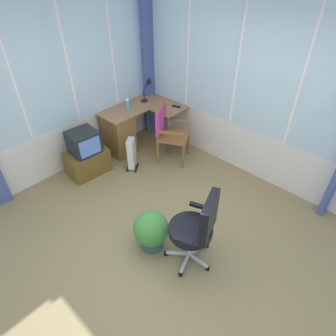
% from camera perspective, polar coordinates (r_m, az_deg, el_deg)
% --- Properties ---
extents(ground, '(4.99, 5.59, 0.06)m').
position_cam_1_polar(ground, '(3.83, -0.59, -14.75)').
color(ground, olive).
extents(north_window_panel, '(3.99, 0.07, 2.80)m').
position_cam_1_polar(north_window_panel, '(4.57, -23.07, 14.28)').
color(north_window_panel, silver).
rests_on(north_window_panel, ground).
extents(east_window_panel, '(0.07, 4.59, 2.80)m').
position_cam_1_polar(east_window_panel, '(4.35, 18.60, 14.14)').
color(east_window_panel, silver).
rests_on(east_window_panel, ground).
extents(curtain_corner, '(0.25, 0.09, 2.70)m').
position_cam_1_polar(curtain_corner, '(5.48, -3.88, 20.09)').
color(curtain_corner, '#435495').
rests_on(curtain_corner, ground).
extents(desk, '(1.28, 0.99, 0.76)m').
position_cam_1_polar(desk, '(5.18, -9.06, 7.25)').
color(desk, '#966944').
rests_on(desk, ground).
extents(desk_lamp, '(0.23, 0.19, 0.41)m').
position_cam_1_polar(desk_lamp, '(5.30, -3.84, 15.84)').
color(desk_lamp, black).
rests_on(desk_lamp, desk).
extents(tv_remote, '(0.09, 0.16, 0.02)m').
position_cam_1_polar(tv_remote, '(5.16, 1.66, 12.10)').
color(tv_remote, black).
rests_on(tv_remote, desk).
extents(spray_bottle, '(0.06, 0.06, 0.22)m').
position_cam_1_polar(spray_bottle, '(5.09, -7.97, 12.52)').
color(spray_bottle, '#3DAED2').
rests_on(spray_bottle, desk).
extents(wooden_armchair, '(0.65, 0.65, 0.98)m').
position_cam_1_polar(wooden_armchair, '(4.82, -0.34, 8.06)').
color(wooden_armchair, brown).
rests_on(wooden_armchair, ground).
extents(office_chair, '(0.63, 0.56, 1.01)m').
position_cam_1_polar(office_chair, '(3.21, 5.90, -11.40)').
color(office_chair, '#B7B7BF').
rests_on(office_chair, ground).
extents(tv_on_stand, '(0.67, 0.49, 0.77)m').
position_cam_1_polar(tv_on_stand, '(4.82, -15.87, 2.52)').
color(tv_on_stand, brown).
rests_on(tv_on_stand, ground).
extents(space_heater, '(0.29, 0.27, 0.57)m').
position_cam_1_polar(space_heater, '(4.79, -7.20, 2.95)').
color(space_heater, silver).
rests_on(space_heater, ground).
extents(potted_plant, '(0.44, 0.44, 0.54)m').
position_cam_1_polar(potted_plant, '(3.55, -3.36, -12.18)').
color(potted_plant, '#31504E').
rests_on(potted_plant, ground).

